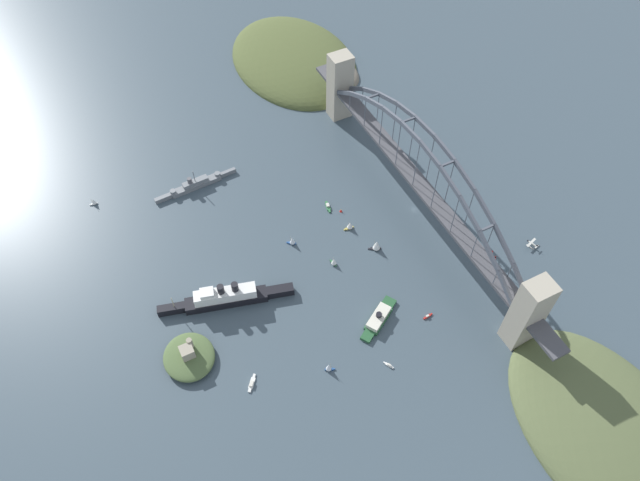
% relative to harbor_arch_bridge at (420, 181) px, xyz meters
% --- Properties ---
extents(ground_plane, '(1400.00, 1400.00, 0.00)m').
position_rel_harbor_arch_bridge_xyz_m(ground_plane, '(0.00, -0.00, -31.13)').
color(ground_plane, '#3D4C56').
extents(harbor_arch_bridge, '(303.13, 17.74, 72.27)m').
position_rel_harbor_arch_bridge_xyz_m(harbor_arch_bridge, '(0.00, 0.00, 0.00)').
color(harbor_arch_bridge, '#ADA38E').
rests_on(harbor_arch_bridge, ground).
extents(headland_west_shore, '(145.29, 93.19, 24.75)m').
position_rel_harbor_arch_bridge_xyz_m(headland_west_shore, '(-197.79, -10.26, -31.13)').
color(headland_west_shore, '#515B38').
rests_on(headland_west_shore, ground).
extents(headland_east_shore, '(149.75, 107.90, 28.05)m').
position_rel_harbor_arch_bridge_xyz_m(headland_east_shore, '(203.15, 1.42, -31.13)').
color(headland_east_shore, '#4C562D').
rests_on(headland_east_shore, ground).
extents(ocean_liner, '(29.98, 88.68, 19.90)m').
position_rel_harbor_arch_bridge_xyz_m(ocean_liner, '(-12.89, 155.10, -25.05)').
color(ocean_liner, black).
rests_on(ocean_liner, ground).
extents(naval_cruiser, '(8.58, 66.75, 17.04)m').
position_rel_harbor_arch_bridge_xyz_m(naval_cruiser, '(95.36, 138.80, -28.21)').
color(naval_cruiser, slate).
rests_on(naval_cruiser, ground).
extents(harbor_ferry_steamer, '(25.58, 35.35, 7.97)m').
position_rel_harbor_arch_bridge_xyz_m(harbor_ferry_steamer, '(-70.07, 72.05, -28.68)').
color(harbor_ferry_steamer, '#23512D').
rests_on(harbor_ferry_steamer, ground).
extents(fort_island_mid_harbor, '(34.59, 31.86, 14.84)m').
position_rel_harbor_arch_bridge_xyz_m(fort_island_mid_harbor, '(-41.11, 191.31, -27.32)').
color(fort_island_mid_harbor, '#4C6038').
rests_on(fort_island_mid_harbor, ground).
extents(seaplane_taxiing_near_bridge, '(8.46, 9.44, 4.61)m').
position_rel_harbor_arch_bridge_xyz_m(seaplane_taxiing_near_bridge, '(-63.25, -22.87, -29.39)').
color(seaplane_taxiing_near_bridge, '#B7B7B2').
rests_on(seaplane_taxiing_near_bridge, ground).
extents(seaplane_second_in_formation, '(8.64, 10.08, 4.97)m').
position_rel_harbor_arch_bridge_xyz_m(seaplane_second_in_formation, '(-67.22, -55.96, -29.06)').
color(seaplane_second_in_formation, '#B7B7B2').
rests_on(seaplane_second_in_formation, ground).
extents(small_boat_0, '(2.03, 7.27, 1.97)m').
position_rel_harbor_arch_bridge_xyz_m(small_boat_0, '(-82.70, 42.08, -30.40)').
color(small_boat_0, '#B2231E').
rests_on(small_boat_0, ground).
extents(small_boat_1, '(6.77, 4.28, 6.99)m').
position_rel_harbor_arch_bridge_xyz_m(small_boat_1, '(-17.52, 77.38, -27.84)').
color(small_boat_1, '#2D6B3D').
rests_on(small_boat_1, ground).
extents(small_boat_2, '(3.61, 6.05, 6.12)m').
position_rel_harbor_arch_bridge_xyz_m(small_boat_2, '(113.43, 212.94, -28.18)').
color(small_boat_2, silver).
rests_on(small_boat_2, ground).
extents(small_boat_3, '(6.70, 4.19, 1.96)m').
position_rel_harbor_arch_bridge_xyz_m(small_boat_3, '(-101.02, 82.75, -30.43)').
color(small_boat_3, silver).
rests_on(small_boat_3, ground).
extents(small_boat_4, '(11.11, 4.06, 2.39)m').
position_rel_harbor_arch_bridge_xyz_m(small_boat_4, '(30.94, 56.95, -30.26)').
color(small_boat_4, '#2D6B3D').
rests_on(small_boat_4, ground).
extents(small_boat_5, '(4.49, 7.75, 7.56)m').
position_rel_harbor_arch_bridge_xyz_m(small_boat_5, '(5.64, 52.08, -27.53)').
color(small_boat_5, gold).
rests_on(small_boat_5, ground).
extents(small_boat_6, '(5.54, 6.38, 7.97)m').
position_rel_harbor_arch_bridge_xyz_m(small_boat_6, '(11.94, 95.47, -27.39)').
color(small_boat_6, '#234C8C').
rests_on(small_boat_6, ground).
extents(small_boat_7, '(4.68, 6.24, 8.14)m').
position_rel_harbor_arch_bridge_xyz_m(small_boat_7, '(-86.71, 117.15, -27.26)').
color(small_boat_7, '#234C8C').
rests_on(small_boat_7, ground).
extents(small_boat_8, '(10.36, 8.88, 2.15)m').
position_rel_harbor_arch_bridge_xyz_m(small_boat_8, '(-73.78, 163.20, -30.36)').
color(small_boat_8, silver).
rests_on(small_boat_8, ground).
extents(small_boat_9, '(6.90, 9.13, 9.85)m').
position_rel_harbor_arch_bridge_xyz_m(small_boat_9, '(-19.26, 44.21, -26.55)').
color(small_boat_9, black).
rests_on(small_boat_9, ground).
extents(channel_marker_buoy, '(2.20, 2.20, 2.75)m').
position_rel_harbor_arch_bridge_xyz_m(channel_marker_buoy, '(22.77, 50.22, -30.01)').
color(channel_marker_buoy, red).
rests_on(channel_marker_buoy, ground).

